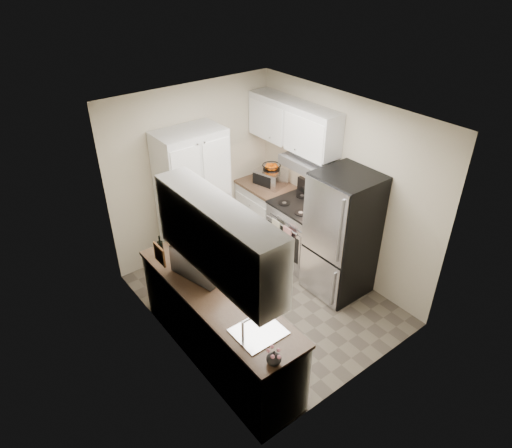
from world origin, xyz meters
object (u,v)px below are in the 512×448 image
at_px(refrigerator, 342,235).
at_px(toaster_oven, 271,178).
at_px(microwave, 203,260).
at_px(pantry_cabinet, 194,199).
at_px(electric_range, 300,232).
at_px(wine_bottle, 160,248).

xyz_separation_m(refrigerator, toaster_oven, (0.08, 1.54, 0.19)).
bearing_deg(toaster_oven, microwave, -162.84).
relative_size(pantry_cabinet, refrigerator, 1.18).
distance_m(electric_range, microwave, 2.03).
distance_m(pantry_cabinet, electric_range, 1.58).
bearing_deg(pantry_cabinet, toaster_oven, -8.74).
bearing_deg(electric_range, pantry_cabinet, 141.78).
xyz_separation_m(electric_range, toaster_oven, (0.04, 0.74, 0.56)).
xyz_separation_m(microwave, toaster_oven, (1.93, 1.19, -0.04)).
xyz_separation_m(refrigerator, microwave, (-1.85, 0.35, 0.24)).
xyz_separation_m(pantry_cabinet, electric_range, (1.17, -0.93, -0.52)).
height_order(pantry_cabinet, wine_bottle, pantry_cabinet).
bearing_deg(pantry_cabinet, electric_range, -38.22).
bearing_deg(microwave, refrigerator, -115.15).
bearing_deg(electric_range, microwave, -166.60).
bearing_deg(electric_range, wine_bottle, 177.42).
height_order(electric_range, refrigerator, refrigerator).
height_order(microwave, toaster_oven, microwave).
distance_m(electric_range, refrigerator, 0.88).
bearing_deg(pantry_cabinet, microwave, -117.32).
bearing_deg(refrigerator, pantry_cabinet, 123.46).
relative_size(refrigerator, wine_bottle, 6.52).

